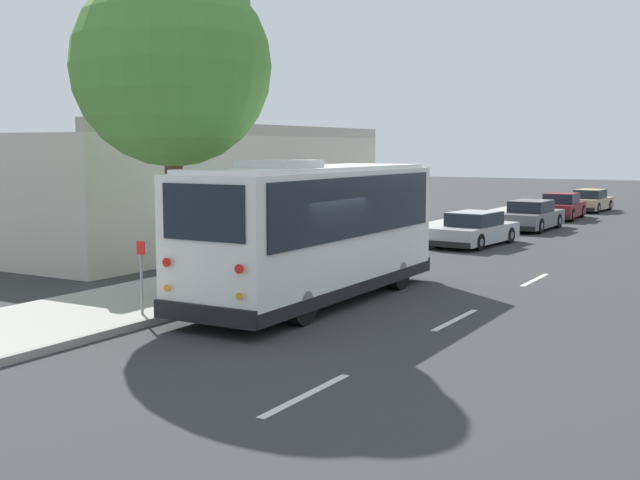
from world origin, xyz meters
TOP-DOWN VIEW (x-y plane):
  - ground_plane at (0.00, 0.00)m, footprint 160.00×160.00m
  - sidewalk_slab at (0.00, 3.67)m, footprint 80.00×3.48m
  - curb_strip at (0.00, 1.86)m, footprint 80.00×0.14m
  - shuttle_bus at (1.02, 0.29)m, footprint 8.57×2.76m
  - parked_sedan_silver at (13.42, 0.78)m, footprint 4.65×2.06m
  - parked_sedan_gray at (20.14, 0.59)m, footprint 4.61×1.86m
  - parked_sedan_maroon at (26.37, 0.83)m, footprint 4.50×1.91m
  - parked_sedan_tan at (32.29, 0.66)m, footprint 4.31×1.84m
  - street_tree at (-0.29, 3.30)m, footprint 4.66×4.66m
  - sign_post_near at (-2.68, 2.27)m, footprint 0.06×0.22m
  - sign_post_far at (-0.78, 2.27)m, footprint 0.06×0.06m
  - building_backdrop at (8.88, 10.19)m, footprint 17.21×6.43m
  - lane_stripe_behind at (-5.23, -3.34)m, footprint 2.40×0.14m
  - lane_stripe_mid at (0.77, -3.34)m, footprint 2.40×0.14m
  - lane_stripe_ahead at (6.77, -3.34)m, footprint 2.40×0.14m

SIDE VIEW (x-z plane):
  - ground_plane at x=0.00m, z-range 0.00..0.00m
  - lane_stripe_behind at x=-5.23m, z-range 0.00..0.01m
  - lane_stripe_mid at x=0.77m, z-range 0.00..0.01m
  - lane_stripe_ahead at x=6.77m, z-range 0.00..0.01m
  - sidewalk_slab at x=0.00m, z-range 0.00..0.15m
  - curb_strip at x=0.00m, z-range 0.00..0.15m
  - parked_sedan_tan at x=32.29m, z-range -0.05..1.21m
  - parked_sedan_silver at x=13.42m, z-range -0.05..1.22m
  - parked_sedan_gray at x=20.14m, z-range -0.04..1.27m
  - parked_sedan_maroon at x=26.37m, z-range -0.05..1.28m
  - sign_post_far at x=-0.78m, z-range 0.15..1.33m
  - sign_post_near at x=-2.68m, z-range 0.17..1.71m
  - shuttle_bus at x=1.02m, z-range 0.11..3.46m
  - building_backdrop at x=8.88m, z-range -0.19..4.25m
  - street_tree at x=-0.29m, z-range 1.61..9.98m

